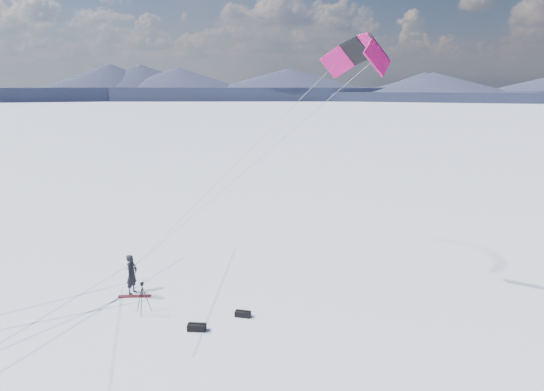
# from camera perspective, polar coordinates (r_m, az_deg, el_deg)

# --- Properties ---
(ground) EXTENTS (1800.00, 1800.00, 0.00)m
(ground) POSITION_cam_1_polar(r_m,az_deg,el_deg) (25.30, -11.97, -11.80)
(ground) COLOR white
(horizon_hills) EXTENTS (704.00, 704.42, 10.19)m
(horizon_hills) POSITION_cam_1_polar(r_m,az_deg,el_deg) (23.88, -12.43, -1.95)
(horizon_hills) COLOR #171F34
(horizon_hills) RESTS_ON ground
(snow_tracks) EXTENTS (17.62, 10.25, 0.01)m
(snow_tracks) POSITION_cam_1_polar(r_m,az_deg,el_deg) (25.20, -11.25, -11.86)
(snow_tracks) COLOR #A2AFD1
(snow_tracks) RESTS_ON ground
(snowkiter) EXTENTS (0.57, 0.78, 1.96)m
(snowkiter) POSITION_cam_1_polar(r_m,az_deg,el_deg) (27.31, -14.74, -10.12)
(snowkiter) COLOR black
(snowkiter) RESTS_ON ground
(snowboard) EXTENTS (1.59, 0.57, 0.04)m
(snowboard) POSITION_cam_1_polar(r_m,az_deg,el_deg) (26.86, -14.56, -10.45)
(snowboard) COLOR maroon
(snowboard) RESTS_ON ground
(tripod) EXTENTS (0.69, 0.63, 1.45)m
(tripod) POSITION_cam_1_polar(r_m,az_deg,el_deg) (24.68, -13.77, -10.17)
(tripod) COLOR black
(tripod) RESTS_ON ground
(gear_bag_a) EXTENTS (0.78, 0.39, 0.34)m
(gear_bag_a) POSITION_cam_1_polar(r_m,az_deg,el_deg) (22.93, -8.09, -13.84)
(gear_bag_a) COLOR black
(gear_bag_a) RESTS_ON ground
(gear_bag_b) EXTENTS (0.71, 0.41, 0.31)m
(gear_bag_b) POSITION_cam_1_polar(r_m,az_deg,el_deg) (23.97, -3.16, -12.58)
(gear_bag_b) COLOR black
(gear_bag_b) RESTS_ON ground
(power_kite) EXTENTS (12.33, 7.00, 11.21)m
(power_kite) POSITION_cam_1_polar(r_m,az_deg,el_deg) (27.22, 9.59, 14.76)
(power_kite) COLOR #CF1169
(power_kite) RESTS_ON ground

